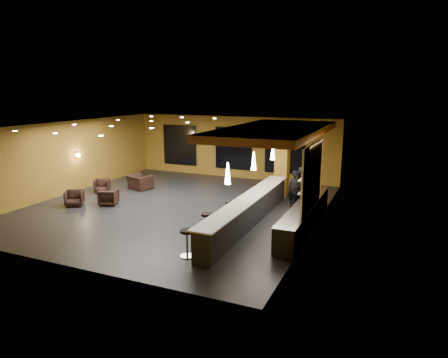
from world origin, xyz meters
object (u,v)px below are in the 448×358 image
at_px(bar_counter, 248,212).
at_px(armchair_c, 102,186).
at_px(armchair_b, 109,197).
at_px(bar_stool_3, 247,198).
at_px(staff_a, 295,189).
at_px(bar_stool_0, 187,240).
at_px(staff_c, 302,187).
at_px(column, 282,160).
at_px(prep_counter, 304,216).
at_px(pendant_1, 254,161).
at_px(bar_stool_4, 256,189).
at_px(armchair_d, 140,182).
at_px(pendant_2, 273,152).
at_px(armchair_a, 74,198).
at_px(pendant_0, 228,173).
at_px(staff_b, 301,187).
at_px(bar_stool_2, 230,209).
at_px(bar_stool_1, 207,222).

height_order(bar_counter, armchair_c, bar_counter).
height_order(armchair_b, bar_stool_3, bar_stool_3).
height_order(staff_a, bar_stool_0, staff_a).
bearing_deg(staff_c, column, 108.35).
relative_size(prep_counter, armchair_b, 7.81).
height_order(pendant_1, bar_stool_4, pendant_1).
distance_m(armchair_b, armchair_d, 2.95).
bearing_deg(pendant_2, armchair_a, -154.83).
bearing_deg(pendant_0, bar_stool_0, -114.05).
xyz_separation_m(prep_counter, staff_a, (-0.96, 2.42, 0.37)).
relative_size(bar_counter, armchair_c, 11.28).
bearing_deg(staff_a, column, 121.31).
height_order(pendant_1, armchair_b, pendant_1).
xyz_separation_m(pendant_1, bar_stool_3, (-0.74, 1.31, -1.87)).
distance_m(staff_a, armchair_a, 9.58).
distance_m(staff_b, bar_stool_2, 3.86).
relative_size(prep_counter, pendant_0, 8.57).
height_order(bar_counter, armchair_a, bar_counter).
distance_m(column, pendant_0, 6.63).
bearing_deg(prep_counter, bar_stool_0, -123.64).
height_order(bar_counter, bar_stool_4, bar_counter).
xyz_separation_m(column, staff_b, (1.22, -1.19, -0.95)).
relative_size(staff_b, bar_stool_3, 2.12).
height_order(prep_counter, armchair_d, prep_counter).
bearing_deg(staff_b, staff_c, -81.81).
distance_m(pendant_1, staff_a, 3.06).
bearing_deg(pendant_2, bar_stool_2, -105.42).
height_order(prep_counter, pendant_1, pendant_1).
bearing_deg(staff_a, bar_stool_4, 163.83).
distance_m(pendant_2, armchair_a, 8.88).
height_order(bar_counter, bar_stool_1, bar_counter).
relative_size(pendant_0, armchair_c, 0.99).
relative_size(pendant_2, armchair_c, 0.99).
height_order(prep_counter, bar_stool_4, prep_counter).
height_order(bar_counter, bar_stool_3, bar_counter).
height_order(armchair_b, bar_stool_0, bar_stool_0).
bearing_deg(bar_stool_1, prep_counter, 38.10).
distance_m(staff_a, bar_stool_4, 2.00).
bearing_deg(pendant_1, bar_stool_0, -99.63).
bearing_deg(pendant_2, armchair_c, -171.02).
xyz_separation_m(staff_b, armchair_a, (-9.05, -4.09, -0.46)).
distance_m(prep_counter, armchair_d, 9.30).
height_order(staff_a, bar_stool_2, staff_a).
bearing_deg(bar_stool_0, pendant_1, 80.37).
distance_m(prep_counter, pendant_0, 3.73).
bearing_deg(armchair_b, armchair_d, -102.89).
xyz_separation_m(armchair_c, bar_stool_1, (7.43, -3.44, 0.21)).
distance_m(armchair_b, bar_stool_2, 5.77).
bearing_deg(bar_stool_1, bar_stool_4, 89.94).
xyz_separation_m(bar_counter, armchair_a, (-7.83, -0.68, -0.16)).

